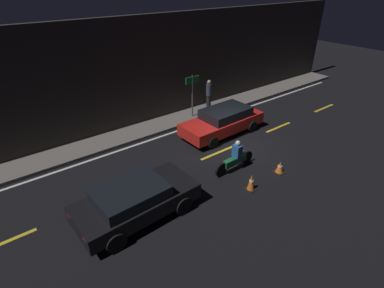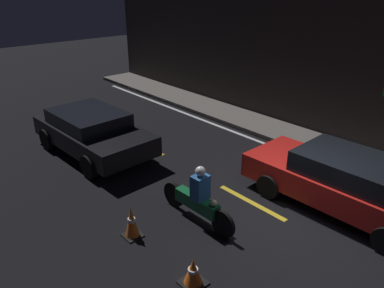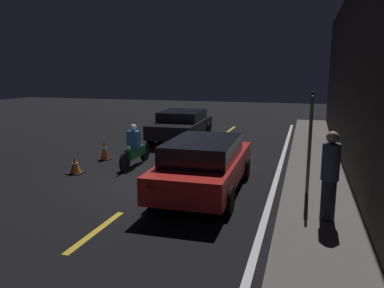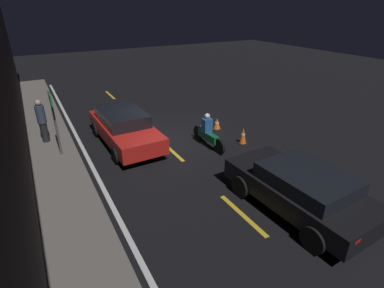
# 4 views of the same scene
# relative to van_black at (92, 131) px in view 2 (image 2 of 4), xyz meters

# --- Properties ---
(ground_plane) EXTENTS (56.00, 56.00, 0.00)m
(ground_plane) POSITION_rel_van_black_xyz_m (6.05, 1.47, -0.72)
(ground_plane) COLOR black
(raised_curb) EXTENTS (28.00, 1.64, 0.15)m
(raised_curb) POSITION_rel_van_black_xyz_m (6.05, 5.56, -0.65)
(raised_curb) COLOR #605B56
(raised_curb) RESTS_ON ground
(lane_dash_a) EXTENTS (2.00, 0.14, 0.01)m
(lane_dash_a) POSITION_rel_van_black_xyz_m (-3.95, 1.47, -0.72)
(lane_dash_a) COLOR gold
(lane_dash_a) RESTS_ON ground
(lane_dash_b) EXTENTS (2.00, 0.14, 0.01)m
(lane_dash_b) POSITION_rel_van_black_xyz_m (0.55, 1.47, -0.72)
(lane_dash_b) COLOR gold
(lane_dash_b) RESTS_ON ground
(lane_dash_c) EXTENTS (2.00, 0.14, 0.01)m
(lane_dash_c) POSITION_rel_van_black_xyz_m (5.05, 1.47, -0.72)
(lane_dash_c) COLOR gold
(lane_dash_c) RESTS_ON ground
(lane_solid_kerb) EXTENTS (25.20, 0.14, 0.01)m
(lane_solid_kerb) POSITION_rel_van_black_xyz_m (6.05, 4.49, -0.72)
(lane_solid_kerb) COLOR silver
(lane_solid_kerb) RESTS_ON ground
(van_black) EXTENTS (4.24, 2.17, 1.30)m
(van_black) POSITION_rel_van_black_xyz_m (0.00, 0.00, 0.00)
(van_black) COLOR black
(van_black) RESTS_ON ground
(taxi_red) EXTENTS (4.58, 1.96, 1.37)m
(taxi_red) POSITION_rel_van_black_xyz_m (6.61, 2.82, 0.01)
(taxi_red) COLOR red
(taxi_red) RESTS_ON ground
(motorcycle) EXTENTS (2.18, 0.37, 1.38)m
(motorcycle) POSITION_rel_van_black_xyz_m (4.72, 0.00, -0.16)
(motorcycle) COLOR black
(motorcycle) RESTS_ON ground
(traffic_cone_near) EXTENTS (0.37, 0.37, 0.70)m
(traffic_cone_near) POSITION_rel_van_black_xyz_m (4.24, -1.39, -0.38)
(traffic_cone_near) COLOR black
(traffic_cone_near) RESTS_ON ground
(traffic_cone_mid) EXTENTS (0.43, 0.43, 0.52)m
(traffic_cone_mid) POSITION_rel_van_black_xyz_m (6.08, -1.32, -0.47)
(traffic_cone_mid) COLOR black
(traffic_cone_mid) RESTS_ON ground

